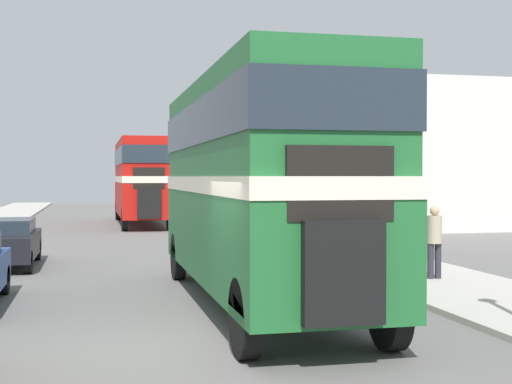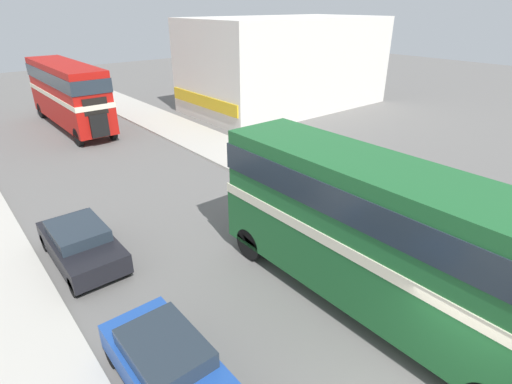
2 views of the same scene
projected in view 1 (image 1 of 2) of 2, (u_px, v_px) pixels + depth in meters
The scene contains 7 objects.
ground_plane at pixel (181, 349), 10.62m from camera, with size 120.00×120.00×0.00m, color slate.
double_decker_bus at pixel (256, 173), 14.18m from camera, with size 2.48×10.20×4.45m.
bus_distant at pixel (141, 175), 38.23m from camera, with size 2.47×11.08×4.49m.
car_parked_far at pixel (3, 242), 20.24m from camera, with size 1.84×4.12×1.36m.
pedestrian_walking at pixel (434, 238), 17.12m from camera, with size 0.35×0.35×1.75m.
bicycle_on_pavement at pixel (354, 241), 23.17m from camera, with size 0.05×1.76×0.78m.
shop_building_block at pixel (463, 157), 37.23m from camera, with size 16.64×8.91×7.18m.
Camera 1 is at (-1.28, -10.55, 2.57)m, focal length 50.00 mm.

